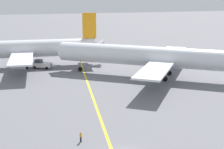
# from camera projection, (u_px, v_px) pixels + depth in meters

# --- Properties ---
(taxiway_stripe) EXTENTS (11.86, 119.51, 0.01)m
(taxiway_stripe) POSITION_uv_depth(u_px,v_px,m) (104.00, 128.00, 59.90)
(taxiway_stripe) COLOR yellow
(taxiway_stripe) RESTS_ON ground
(airliner_at_gate_left) EXTENTS (56.49, 43.29, 16.46)m
(airliner_at_gate_left) POSITION_uv_depth(u_px,v_px,m) (16.00, 49.00, 106.18)
(airliner_at_gate_left) COLOR silver
(airliner_at_gate_left) RESTS_ON ground
(airliner_being_pushed) EXTENTS (53.48, 40.68, 15.75)m
(airliner_being_pushed) POSITION_uv_depth(u_px,v_px,m) (156.00, 57.00, 93.22)
(airliner_being_pushed) COLOR white
(airliner_being_pushed) RESTS_ON ground
(pushback_tug) EXTENTS (8.37, 5.41, 2.99)m
(pushback_tug) POSITION_uv_depth(u_px,v_px,m) (42.00, 64.00, 105.00)
(pushback_tug) COLOR white
(pushback_tug) RESTS_ON ground
(ground_crew_wing_walker_right) EXTENTS (0.36, 0.36, 1.70)m
(ground_crew_wing_walker_right) POSITION_uv_depth(u_px,v_px,m) (81.00, 137.00, 54.46)
(ground_crew_wing_walker_right) COLOR black
(ground_crew_wing_walker_right) RESTS_ON ground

